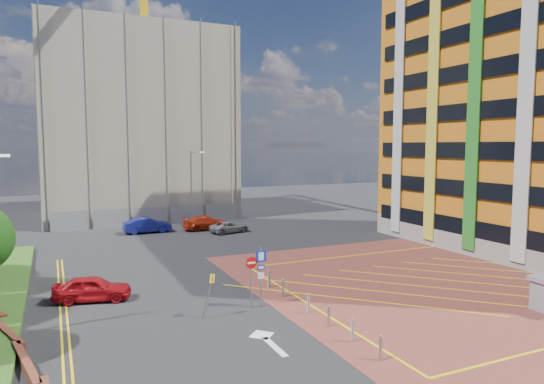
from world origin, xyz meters
TOP-DOWN VIEW (x-y plane):
  - ground at (0.00, 0.00)m, footprint 140.00×140.00m
  - forecourt at (14.00, 0.00)m, footprint 26.00×26.00m
  - retaining_wall at (-11.80, 2.00)m, footprint 6.06×20.33m
  - lamp_back at (4.08, 28.00)m, footprint 1.53×0.16m
  - sign_cluster at (0.30, 0.98)m, footprint 1.17×0.12m
  - warning_sign at (-2.49, 0.49)m, footprint 0.74×0.42m
  - bollard_row at (2.30, -1.67)m, footprint 0.14×11.14m
  - construction_building at (0.00, 40.00)m, footprint 21.20×19.20m
  - tower_crane at (2.00, 39.44)m, footprint 1.60×35.00m
  - construction_fence at (1.00, 30.00)m, footprint 21.60×0.06m
  - car_red_left at (-7.62, 5.75)m, footprint 4.42×2.59m
  - car_blue_back at (-1.08, 25.75)m, footprint 4.58×1.60m
  - car_red_back at (4.78, 25.05)m, footprint 4.90×2.06m
  - car_silver_back at (6.34, 22.57)m, footprint 4.32×2.77m

SIDE VIEW (x-z plane):
  - ground at x=0.00m, z-range 0.00..0.00m
  - forecourt at x=14.00m, z-range 0.00..0.02m
  - retaining_wall at x=-11.80m, z-range 0.00..0.40m
  - bollard_row at x=2.30m, z-range 0.02..0.92m
  - car_silver_back at x=6.34m, z-range 0.00..1.11m
  - car_red_left at x=-7.62m, z-range 0.00..1.41m
  - car_red_back at x=4.78m, z-range 0.00..1.41m
  - car_blue_back at x=-1.08m, z-range 0.00..1.51m
  - construction_fence at x=1.00m, z-range 0.00..2.00m
  - warning_sign at x=-2.49m, z-range 0.30..2.55m
  - sign_cluster at x=0.30m, z-range 0.35..3.55m
  - lamp_back at x=4.08m, z-range 0.36..8.36m
  - construction_building at x=0.00m, z-range 0.00..22.00m
  - tower_crane at x=2.00m, z-range 8.15..43.55m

